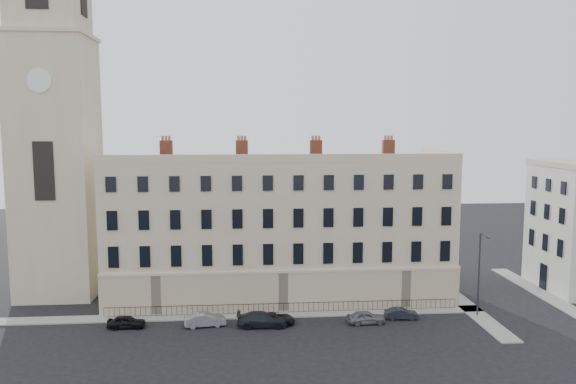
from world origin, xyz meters
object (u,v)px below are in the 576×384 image
car_c (262,319)px  car_a (126,322)px  car_f (401,314)px  car_b (205,320)px  streetlamp (480,270)px  car_d (274,319)px  car_e (366,317)px

car_c → car_a: bearing=89.5°
car_f → car_a: bearing=95.1°
car_b → streetlamp: (26.49, 0.63, 3.96)m
car_b → car_d: (6.43, -0.08, -0.08)m
car_a → car_d: size_ratio=0.86×
car_d → car_e: (8.68, -0.47, 0.06)m
car_a → streetlamp: streetlamp is taller
car_a → car_b: car_b is taller
car_c → car_e: car_c is taller
car_b → car_d: size_ratio=0.96×
car_c → car_e: bearing=-87.6°
car_e → car_b: bearing=86.6°
car_c → car_e: size_ratio=1.31×
car_d → car_f: car_d is taller
car_a → car_c: bearing=-92.8°
car_a → car_f: size_ratio=1.07×
car_c → car_b: bearing=87.0°
car_b → car_d: car_b is taller
car_d → car_e: size_ratio=1.11×
car_f → car_e: bearing=109.2°
car_b → streetlamp: streetlamp is taller
streetlamp → car_c: bearing=-171.5°
car_c → car_e: 9.80m
car_e → car_f: 3.79m
car_a → car_b: bearing=-90.9°
car_e → car_f: (3.66, 0.96, -0.08)m
car_c → streetlamp: bearing=-84.4°
car_b → car_e: bearing=-100.1°
car_e → car_f: size_ratio=1.12×
car_f → streetlamp: size_ratio=0.39×
car_d → streetlamp: (20.06, 0.70, 4.03)m
car_a → car_e: 22.32m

